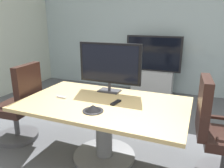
{
  "coord_description": "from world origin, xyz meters",
  "views": [
    {
      "loc": [
        0.93,
        -2.09,
        1.64
      ],
      "look_at": [
        -0.05,
        0.29,
        0.87
      ],
      "focal_mm": 34.96,
      "sensor_mm": 36.0,
      "label": 1
    }
  ],
  "objects_px": {
    "conference_table": "(104,117)",
    "tv_monitor": "(110,65)",
    "conference_phone": "(93,108)",
    "wall_display_unit": "(152,75)",
    "remote_control": "(116,102)",
    "office_chair_left": "(20,109)",
    "office_chair_right": "(218,138)"
  },
  "relations": [
    {
      "from": "conference_table",
      "to": "tv_monitor",
      "type": "height_order",
      "value": "tv_monitor"
    },
    {
      "from": "conference_phone",
      "to": "conference_table",
      "type": "bearing_deg",
      "value": 90.77
    },
    {
      "from": "wall_display_unit",
      "to": "remote_control",
      "type": "height_order",
      "value": "wall_display_unit"
    },
    {
      "from": "tv_monitor",
      "to": "conference_phone",
      "type": "relative_size",
      "value": 3.82
    },
    {
      "from": "office_chair_left",
      "to": "tv_monitor",
      "type": "height_order",
      "value": "tv_monitor"
    },
    {
      "from": "tv_monitor",
      "to": "wall_display_unit",
      "type": "distance_m",
      "value": 2.27
    },
    {
      "from": "tv_monitor",
      "to": "conference_phone",
      "type": "xyz_separation_m",
      "value": [
        0.1,
        -0.67,
        -0.33
      ]
    },
    {
      "from": "office_chair_right",
      "to": "remote_control",
      "type": "distance_m",
      "value": 1.13
    },
    {
      "from": "conference_table",
      "to": "wall_display_unit",
      "type": "bearing_deg",
      "value": 89.66
    },
    {
      "from": "wall_display_unit",
      "to": "conference_phone",
      "type": "height_order",
      "value": "wall_display_unit"
    },
    {
      "from": "office_chair_right",
      "to": "conference_phone",
      "type": "relative_size",
      "value": 4.95
    },
    {
      "from": "office_chair_right",
      "to": "tv_monitor",
      "type": "xyz_separation_m",
      "value": [
        -1.33,
        0.26,
        0.63
      ]
    },
    {
      "from": "conference_phone",
      "to": "remote_control",
      "type": "relative_size",
      "value": 1.29
    },
    {
      "from": "tv_monitor",
      "to": "wall_display_unit",
      "type": "relative_size",
      "value": 0.64
    },
    {
      "from": "conference_phone",
      "to": "office_chair_right",
      "type": "bearing_deg",
      "value": 18.57
    },
    {
      "from": "conference_table",
      "to": "tv_monitor",
      "type": "distance_m",
      "value": 0.68
    },
    {
      "from": "remote_control",
      "to": "conference_phone",
      "type": "bearing_deg",
      "value": -105.61
    },
    {
      "from": "tv_monitor",
      "to": "wall_display_unit",
      "type": "height_order",
      "value": "tv_monitor"
    },
    {
      "from": "wall_display_unit",
      "to": "remote_control",
      "type": "distance_m",
      "value": 2.57
    },
    {
      "from": "office_chair_left",
      "to": "tv_monitor",
      "type": "distance_m",
      "value": 1.38
    },
    {
      "from": "office_chair_right",
      "to": "conference_phone",
      "type": "bearing_deg",
      "value": 103.73
    },
    {
      "from": "conference_table",
      "to": "office_chair_right",
      "type": "height_order",
      "value": "office_chair_right"
    },
    {
      "from": "remote_control",
      "to": "wall_display_unit",
      "type": "bearing_deg",
      "value": 102.1
    },
    {
      "from": "office_chair_right",
      "to": "remote_control",
      "type": "relative_size",
      "value": 6.41
    },
    {
      "from": "tv_monitor",
      "to": "office_chair_left",
      "type": "bearing_deg",
      "value": -158.02
    },
    {
      "from": "conference_table",
      "to": "office_chair_left",
      "type": "bearing_deg",
      "value": -177.11
    },
    {
      "from": "conference_table",
      "to": "wall_display_unit",
      "type": "distance_m",
      "value": 2.58
    },
    {
      "from": "tv_monitor",
      "to": "remote_control",
      "type": "relative_size",
      "value": 4.94
    },
    {
      "from": "tv_monitor",
      "to": "conference_phone",
      "type": "height_order",
      "value": "tv_monitor"
    },
    {
      "from": "conference_table",
      "to": "conference_phone",
      "type": "xyz_separation_m",
      "value": [
        0.0,
        -0.28,
        0.22
      ]
    },
    {
      "from": "office_chair_right",
      "to": "wall_display_unit",
      "type": "relative_size",
      "value": 0.83
    },
    {
      "from": "wall_display_unit",
      "to": "conference_phone",
      "type": "xyz_separation_m",
      "value": [
        -0.01,
        -2.85,
        0.31
      ]
    }
  ]
}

